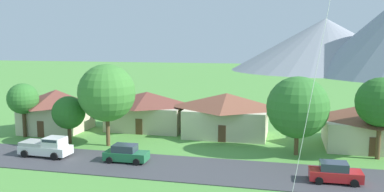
{
  "coord_description": "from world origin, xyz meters",
  "views": [
    {
      "loc": [
        5.88,
        -6.35,
        11.66
      ],
      "look_at": [
        -0.55,
        20.51,
        7.83
      ],
      "focal_mm": 37.46,
      "sensor_mm": 36.0,
      "label": 1
    }
  ],
  "objects_px": {
    "house_left_center": "(367,125)",
    "tree_near_right": "(107,93)",
    "parked_car_green_west_end": "(126,154)",
    "pickup_truck_white_west_side": "(47,147)",
    "parked_car_red_mid_west": "(335,173)",
    "tree_center": "(69,113)",
    "house_right_center": "(57,110)",
    "tree_near_left": "(381,102)",
    "tree_right_of_center": "(298,107)",
    "tree_left_of_center": "(23,99)",
    "house_rightmost": "(227,114)",
    "house_leftmost": "(147,110)"
  },
  "relations": [
    {
      "from": "house_left_center",
      "to": "tree_near_right",
      "type": "distance_m",
      "value": 28.88
    },
    {
      "from": "parked_car_green_west_end",
      "to": "pickup_truck_white_west_side",
      "type": "height_order",
      "value": "pickup_truck_white_west_side"
    },
    {
      "from": "parked_car_red_mid_west",
      "to": "pickup_truck_white_west_side",
      "type": "bearing_deg",
      "value": 177.64
    },
    {
      "from": "tree_center",
      "to": "parked_car_green_west_end",
      "type": "relative_size",
      "value": 1.29
    },
    {
      "from": "house_right_center",
      "to": "tree_near_right",
      "type": "bearing_deg",
      "value": -29.04
    },
    {
      "from": "tree_near_right",
      "to": "parked_car_green_west_end",
      "type": "height_order",
      "value": "tree_near_right"
    },
    {
      "from": "tree_near_left",
      "to": "pickup_truck_white_west_side",
      "type": "distance_m",
      "value": 33.44
    },
    {
      "from": "parked_car_red_mid_west",
      "to": "tree_right_of_center",
      "type": "bearing_deg",
      "value": 110.81
    },
    {
      "from": "tree_near_right",
      "to": "parked_car_red_mid_west",
      "type": "relative_size",
      "value": 2.16
    },
    {
      "from": "house_left_center",
      "to": "house_right_center",
      "type": "xyz_separation_m",
      "value": [
        -37.68,
        -0.78,
        0.31
      ]
    },
    {
      "from": "tree_center",
      "to": "tree_right_of_center",
      "type": "xyz_separation_m",
      "value": [
        25.08,
        1.3,
        1.38
      ]
    },
    {
      "from": "tree_left_of_center",
      "to": "parked_car_red_mid_west",
      "type": "relative_size",
      "value": 1.55
    },
    {
      "from": "house_rightmost",
      "to": "parked_car_red_mid_west",
      "type": "bearing_deg",
      "value": -52.34
    },
    {
      "from": "tree_center",
      "to": "parked_car_green_west_end",
      "type": "xyz_separation_m",
      "value": [
        9.06,
        -5.21,
        -2.71
      ]
    },
    {
      "from": "tree_right_of_center",
      "to": "house_right_center",
      "type": "bearing_deg",
      "value": 172.0
    },
    {
      "from": "tree_center",
      "to": "tree_near_right",
      "type": "height_order",
      "value": "tree_near_right"
    },
    {
      "from": "house_rightmost",
      "to": "tree_center",
      "type": "bearing_deg",
      "value": -154.36
    },
    {
      "from": "pickup_truck_white_west_side",
      "to": "house_leftmost",
      "type": "bearing_deg",
      "value": 68.92
    },
    {
      "from": "pickup_truck_white_west_side",
      "to": "parked_car_green_west_end",
      "type": "bearing_deg",
      "value": 0.75
    },
    {
      "from": "parked_car_green_west_end",
      "to": "parked_car_red_mid_west",
      "type": "relative_size",
      "value": 1.0
    },
    {
      "from": "house_leftmost",
      "to": "parked_car_green_west_end",
      "type": "bearing_deg",
      "value": -78.34
    },
    {
      "from": "tree_right_of_center",
      "to": "parked_car_green_west_end",
      "type": "xyz_separation_m",
      "value": [
        -16.02,
        -6.51,
        -4.09
      ]
    },
    {
      "from": "parked_car_red_mid_west",
      "to": "house_rightmost",
      "type": "bearing_deg",
      "value": 127.66
    },
    {
      "from": "parked_car_green_west_end",
      "to": "tree_left_of_center",
      "type": "bearing_deg",
      "value": 157.12
    },
    {
      "from": "tree_center",
      "to": "house_left_center",
      "type": "bearing_deg",
      "value": 10.93
    },
    {
      "from": "house_right_center",
      "to": "parked_car_red_mid_west",
      "type": "relative_size",
      "value": 1.86
    },
    {
      "from": "tree_center",
      "to": "tree_right_of_center",
      "type": "distance_m",
      "value": 25.15
    },
    {
      "from": "tree_near_right",
      "to": "parked_car_red_mid_west",
      "type": "height_order",
      "value": "tree_near_right"
    },
    {
      "from": "house_left_center",
      "to": "parked_car_green_west_end",
      "type": "bearing_deg",
      "value": -153.98
    },
    {
      "from": "house_rightmost",
      "to": "parked_car_green_west_end",
      "type": "height_order",
      "value": "house_rightmost"
    },
    {
      "from": "tree_left_of_center",
      "to": "parked_car_green_west_end",
      "type": "relative_size",
      "value": 1.56
    },
    {
      "from": "tree_near_left",
      "to": "parked_car_green_west_end",
      "type": "xyz_separation_m",
      "value": [
        -23.86,
        -6.87,
        -4.83
      ]
    },
    {
      "from": "tree_center",
      "to": "pickup_truck_white_west_side",
      "type": "relative_size",
      "value": 1.04
    },
    {
      "from": "house_right_center",
      "to": "tree_right_of_center",
      "type": "relative_size",
      "value": 0.97
    },
    {
      "from": "house_left_center",
      "to": "tree_right_of_center",
      "type": "xyz_separation_m",
      "value": [
        -7.6,
        -5.01,
        2.47
      ]
    },
    {
      "from": "house_rightmost",
      "to": "house_right_center",
      "type": "bearing_deg",
      "value": -173.35
    },
    {
      "from": "house_right_center",
      "to": "tree_near_left",
      "type": "relative_size",
      "value": 0.97
    },
    {
      "from": "house_left_center",
      "to": "house_right_center",
      "type": "relative_size",
      "value": 1.22
    },
    {
      "from": "tree_left_of_center",
      "to": "parked_car_red_mid_west",
      "type": "xyz_separation_m",
      "value": [
        35.01,
        -8.02,
        -3.83
      ]
    },
    {
      "from": "house_leftmost",
      "to": "house_left_center",
      "type": "height_order",
      "value": "house_leftmost"
    },
    {
      "from": "house_right_center",
      "to": "parked_car_green_west_end",
      "type": "height_order",
      "value": "house_right_center"
    },
    {
      "from": "tree_near_left",
      "to": "house_rightmost",
      "type": "bearing_deg",
      "value": 158.27
    },
    {
      "from": "tree_left_of_center",
      "to": "house_right_center",
      "type": "bearing_deg",
      "value": 63.44
    },
    {
      "from": "house_right_center",
      "to": "pickup_truck_white_west_side",
      "type": "distance_m",
      "value": 12.31
    },
    {
      "from": "house_left_center",
      "to": "tree_near_left",
      "type": "xyz_separation_m",
      "value": [
        0.24,
        -4.66,
        3.21
      ]
    },
    {
      "from": "tree_near_left",
      "to": "parked_car_green_west_end",
      "type": "distance_m",
      "value": 25.29
    },
    {
      "from": "parked_car_green_west_end",
      "to": "tree_near_right",
      "type": "bearing_deg",
      "value": 129.27
    },
    {
      "from": "house_left_center",
      "to": "parked_car_green_west_end",
      "type": "relative_size",
      "value": 2.28
    },
    {
      "from": "house_right_center",
      "to": "pickup_truck_white_west_side",
      "type": "height_order",
      "value": "house_right_center"
    },
    {
      "from": "house_leftmost",
      "to": "tree_center",
      "type": "distance_m",
      "value": 11.01
    }
  ]
}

